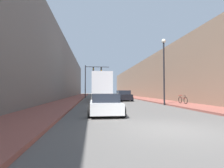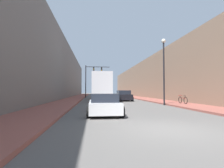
{
  "view_description": "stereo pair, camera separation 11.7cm",
  "coord_description": "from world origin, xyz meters",
  "views": [
    {
      "loc": [
        -2.98,
        -6.44,
        1.5
      ],
      "look_at": [
        -0.54,
        15.02,
        2.32
      ],
      "focal_mm": 28.0,
      "sensor_mm": 36.0,
      "label": 1
    },
    {
      "loc": [
        -2.86,
        -6.46,
        1.5
      ],
      "look_at": [
        -0.54,
        15.02,
        2.32
      ],
      "focal_mm": 28.0,
      "sensor_mm": 36.0,
      "label": 2
    }
  ],
  "objects": [
    {
      "name": "sidewalk_left",
      "position": [
        -6.23,
        30.0,
        0.07
      ],
      "size": [
        3.24,
        80.0,
        0.15
      ],
      "color": "brown",
      "rests_on": "ground"
    },
    {
      "name": "ground_plane",
      "position": [
        0.0,
        0.0,
        0.0
      ],
      "size": [
        200.0,
        200.0,
        0.0
      ],
      "primitive_type": "plane",
      "color": "#565451"
    },
    {
      "name": "sidewalk_right",
      "position": [
        6.23,
        30.0,
        0.07
      ],
      "size": [
        3.24,
        80.0,
        0.15
      ],
      "color": "brown",
      "rests_on": "ground"
    },
    {
      "name": "semi_truck",
      "position": [
        -1.79,
        19.76,
        2.18
      ],
      "size": [
        2.52,
        11.37,
        3.82
      ],
      "color": "silver",
      "rests_on": "ground"
    },
    {
      "name": "parked_bicycle",
      "position": [
        6.43,
        10.84,
        0.53
      ],
      "size": [
        0.44,
        1.82,
        0.86
      ],
      "color": "black",
      "rests_on": "sidewalk_right"
    },
    {
      "name": "suv_car",
      "position": [
        1.6,
        19.13,
        0.74
      ],
      "size": [
        2.23,
        4.48,
        1.54
      ],
      "color": "black",
      "rests_on": "ground"
    },
    {
      "name": "sedan_car",
      "position": [
        -2.18,
        4.8,
        0.63
      ],
      "size": [
        2.08,
        4.51,
        1.32
      ],
      "color": "silver",
      "rests_on": "ground"
    },
    {
      "name": "building_right",
      "position": [
        10.85,
        30.0,
        4.02
      ],
      "size": [
        6.0,
        80.0,
        8.04
      ],
      "color": "#846B56",
      "rests_on": "ground"
    },
    {
      "name": "building_left",
      "position": [
        -10.85,
        30.0,
        5.5
      ],
      "size": [
        6.0,
        80.0,
        11.01
      ],
      "color": "#66605B",
      "rests_on": "ground"
    },
    {
      "name": "traffic_signal_gantry",
      "position": [
        -3.34,
        31.53,
        4.73
      ],
      "size": [
        5.24,
        0.35,
        6.98
      ],
      "color": "black",
      "rests_on": "ground"
    },
    {
      "name": "street_lamp",
      "position": [
        4.46,
        10.95,
        4.44
      ],
      "size": [
        0.44,
        0.44,
        6.93
      ],
      "color": "black",
      "rests_on": "ground"
    }
  ]
}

